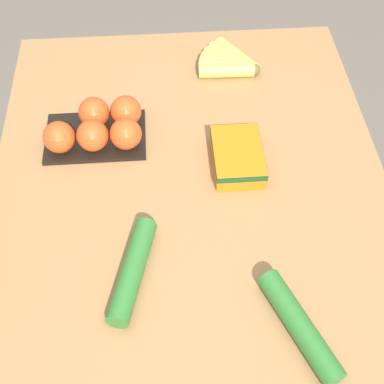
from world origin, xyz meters
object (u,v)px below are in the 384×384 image
Objects in this scene: tomato_pack at (99,128)px; cucumber_far at (300,326)px; banana_bunch at (230,63)px; cucumber_near at (132,270)px; carrot_bag at (238,156)px.

cucumber_far is at bearing -143.82° from tomato_pack.
banana_bunch is 0.72× the size of cucumber_near.
banana_bunch is 0.68× the size of tomato_pack.
cucumber_near is (-0.38, -0.08, -0.02)m from tomato_pack.
banana_bunch is 1.00× the size of carrot_bag.
carrot_bag is 0.37m from cucumber_near.
carrot_bag is at bearing -107.72° from tomato_pack.
carrot_bag is 0.73× the size of cucumber_far.
tomato_pack reaches higher than cucumber_far.
banana_bunch is at bearing -23.03° from cucumber_near.
tomato_pack is at bearing 125.53° from banana_bunch.
tomato_pack is 1.05× the size of cucumber_near.
tomato_pack reaches higher than carrot_bag.
carrot_bag reaches higher than banana_bunch.
tomato_pack is 0.39m from cucumber_near.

